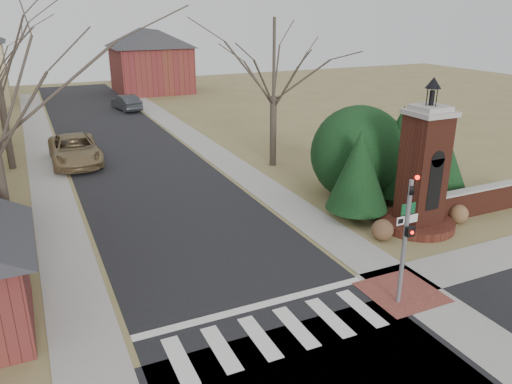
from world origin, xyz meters
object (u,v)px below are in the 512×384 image
brick_gate_monument (422,180)px  traffic_signal_pole (407,230)px  pickup_truck (75,150)px  distant_car (126,102)px  sign_post (406,225)px

brick_gate_monument → traffic_signal_pole: bearing=-136.8°
pickup_truck → distant_car: size_ratio=1.37×
sign_post → brick_gate_monument: (3.41, 3.01, 0.22)m
sign_post → distant_car: bearing=94.3°
brick_gate_monument → pickup_truck: brick_gate_monument is taller
distant_car → pickup_truck: bearing=59.4°
brick_gate_monument → sign_post: bearing=-138.6°
distant_car → sign_post: bearing=85.0°
brick_gate_monument → distant_car: size_ratio=1.44×
traffic_signal_pole → pickup_truck: size_ratio=0.73×
sign_post → brick_gate_monument: bearing=41.4°
traffic_signal_pole → brick_gate_monument: 6.47m
pickup_truck → distant_car: 17.39m
sign_post → distant_car: 35.82m
traffic_signal_pole → distant_car: traffic_signal_pole is taller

